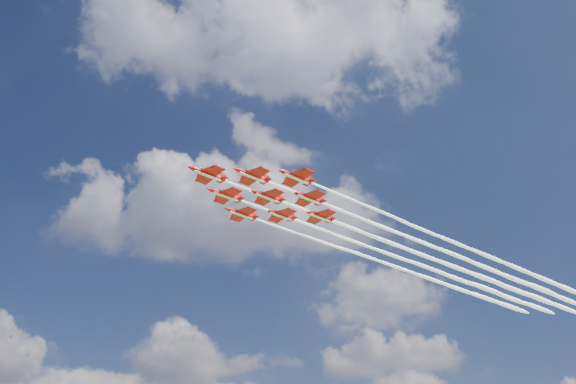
% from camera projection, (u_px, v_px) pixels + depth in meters
% --- Properties ---
extents(jet_lead, '(111.35, 92.37, 3.08)m').
position_uv_depth(jet_lead, '(380.00, 239.00, 190.52)').
color(jet_lead, '#C00A0B').
extents(jet_row2_port, '(111.35, 92.37, 3.08)m').
position_uv_depth(jet_row2_port, '(415.00, 240.00, 191.20)').
color(jet_row2_port, '#C00A0B').
extents(jet_row2_starb, '(111.35, 92.37, 3.08)m').
position_uv_depth(jet_row2_starb, '(386.00, 253.00, 200.58)').
color(jet_row2_starb, '#C00A0B').
extents(jet_row3_port, '(111.35, 92.37, 3.08)m').
position_uv_depth(jet_row3_port, '(450.00, 241.00, 191.87)').
color(jet_row3_port, '#C00A0B').
extents(jet_row3_centre, '(111.35, 92.37, 3.08)m').
position_uv_depth(jet_row3_centre, '(419.00, 254.00, 201.25)').
color(jet_row3_centre, '#C00A0B').
extents(jet_row3_starb, '(111.35, 92.37, 3.08)m').
position_uv_depth(jet_row3_starb, '(391.00, 265.00, 210.63)').
color(jet_row3_starb, '#C00A0B').
extents(jet_row4_port, '(111.35, 92.37, 3.08)m').
position_uv_depth(jet_row4_port, '(453.00, 255.00, 201.93)').
color(jet_row4_port, '#C00A0B').
extents(jet_row4_starb, '(111.35, 92.37, 3.08)m').
position_uv_depth(jet_row4_starb, '(423.00, 266.00, 211.31)').
color(jet_row4_starb, '#C00A0B').
extents(jet_tail, '(111.35, 92.37, 3.08)m').
position_uv_depth(jet_tail, '(455.00, 267.00, 211.98)').
color(jet_tail, '#C00A0B').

